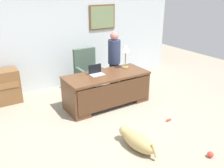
% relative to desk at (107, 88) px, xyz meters
% --- Properties ---
extents(ground_plane, '(12.00, 12.00, 0.00)m').
position_rel_desk_xyz_m(ground_plane, '(-0.24, -0.83, -0.42)').
color(ground_plane, '#9E937F').
extents(back_wall, '(7.00, 0.16, 2.70)m').
position_rel_desk_xyz_m(back_wall, '(-0.23, 1.77, 0.94)').
color(back_wall, silver).
rests_on(back_wall, ground_plane).
extents(desk, '(1.95, 0.83, 0.76)m').
position_rel_desk_xyz_m(desk, '(0.00, 0.00, 0.00)').
color(desk, brown).
rests_on(desk, ground_plane).
extents(armchair, '(0.60, 0.59, 1.13)m').
position_rel_desk_xyz_m(armchair, '(0.00, 1.02, 0.08)').
color(armchair, '#475B4C').
rests_on(armchair, ground_plane).
extents(person_standing, '(0.32, 0.32, 1.58)m').
position_rel_desk_xyz_m(person_standing, '(0.62, 0.68, 0.39)').
color(person_standing, '#262323').
rests_on(person_standing, ground_plane).
extents(dog_lying, '(0.38, 0.88, 0.30)m').
position_rel_desk_xyz_m(dog_lying, '(-0.45, -1.72, -0.26)').
color(dog_lying, tan).
rests_on(dog_lying, ground_plane).
extents(laptop, '(0.32, 0.22, 0.22)m').
position_rel_desk_xyz_m(laptop, '(-0.21, 0.14, 0.40)').
color(laptop, '#B2B5BA').
rests_on(laptop, desk).
extents(desk_lamp, '(0.22, 0.22, 0.58)m').
position_rel_desk_xyz_m(desk_lamp, '(0.64, 0.20, 0.80)').
color(desk_lamp, '#9E8447').
rests_on(desk_lamp, desk).
extents(dog_toy_ball, '(0.10, 0.10, 0.10)m').
position_rel_desk_xyz_m(dog_toy_ball, '(0.43, -2.56, -0.37)').
color(dog_toy_ball, '#E53F33').
rests_on(dog_toy_ball, ground_plane).
extents(dog_toy_bone, '(0.15, 0.06, 0.05)m').
position_rel_desk_xyz_m(dog_toy_bone, '(0.69, -1.34, -0.39)').
color(dog_toy_bone, '#E53F33').
rests_on(dog_toy_bone, ground_plane).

